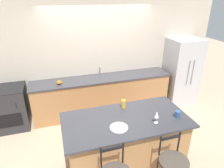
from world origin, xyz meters
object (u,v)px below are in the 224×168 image
Objects in this scene: wine_glass at (157,115)px; tumbler_cup at (124,104)px; bar_stool_far at (172,167)px; coffee_mug at (178,114)px; dinner_plate at (119,127)px; pumpkin_decoration at (59,82)px; oven_range at (10,108)px; refrigerator at (181,71)px.

tumbler_cup is (-0.32, 0.56, -0.07)m from wine_glass.
coffee_mug reaches higher than bar_stool_far.
wine_glass is (-0.00, 0.53, 0.52)m from bar_stool_far.
dinner_plate is 0.59m from tumbler_cup.
bar_stool_far reaches higher than dinner_plate.
tumbler_cup is at bearing -53.68° from pumpkin_decoration.
pumpkin_decoration is at bearing -3.51° from oven_range.
wine_glass is at bearing 90.51° from bar_stool_far.
wine_glass reaches higher than oven_range.
bar_stool_far is 0.74m from wine_glass.
wine_glass is 0.41m from coffee_mug.
oven_range is 0.92× the size of bar_stool_far.
wine_glass reaches higher than pumpkin_decoration.
dinner_plate is at bearing 135.70° from bar_stool_far.
pumpkin_decoration is at bearing 111.35° from dinner_plate.
coffee_mug is 0.89m from tumbler_cup.
tumbler_cup is at bearing -146.71° from refrigerator.
refrigerator is 1.67× the size of bar_stool_far.
oven_range is at bearing 176.49° from pumpkin_decoration.
refrigerator is 3.14m from pumpkin_decoration.
coffee_mug is at bearing -47.52° from pumpkin_decoration.
dinner_plate is 0.60m from wine_glass.
refrigerator is 6.36× the size of dinner_plate.
pumpkin_decoration is (-3.13, -0.05, 0.11)m from refrigerator.
bar_stool_far is 0.90m from dinner_plate.
coffee_mug is 1.06× the size of pumpkin_decoration.
wine_glass reaches higher than tumbler_cup.
tumbler_cup reaches higher than bar_stool_far.
coffee_mug is 0.84× the size of tumbler_cup.
dinner_plate is at bearing 176.21° from wine_glass.
wine_glass is 1.44× the size of tumbler_cup.
pumpkin_decoration reaches higher than oven_range.
coffee_mug reaches higher than pumpkin_decoration.
oven_range is 2.58m from tumbler_cup.
tumbler_cup is at bearing -34.22° from oven_range.
tumbler_cup is 1.68m from pumpkin_decoration.
tumbler_cup is (2.09, -1.42, 0.54)m from oven_range.
dinner_plate is (1.83, -1.94, 0.48)m from oven_range.
coffee_mug is (0.40, 0.04, -0.09)m from wine_glass.
dinner_plate is at bearing -141.26° from refrigerator.
wine_glass is 2.32m from pumpkin_decoration.
bar_stool_far is at bearing -89.49° from wine_glass.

